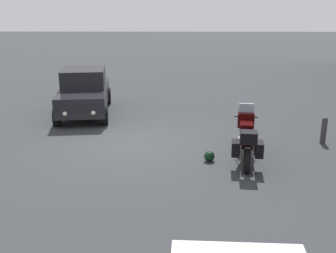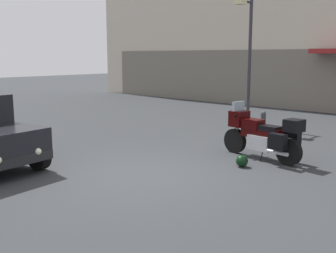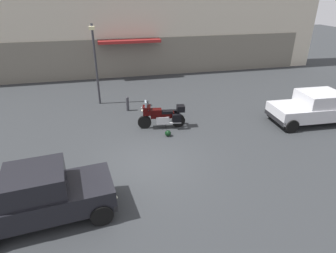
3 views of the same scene
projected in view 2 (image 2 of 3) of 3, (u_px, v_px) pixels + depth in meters
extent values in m
plane|color=#2D3033|center=(137.00, 175.00, 8.61)|extent=(80.00, 80.00, 0.00)
cylinder|color=black|center=(235.00, 141.00, 10.57)|extent=(0.65, 0.22, 0.64)
cylinder|color=black|center=(289.00, 152.00, 9.34)|extent=(0.65, 0.22, 0.64)
cylinder|color=#B7B7BC|center=(236.00, 125.00, 10.48)|extent=(0.33, 0.11, 0.68)
cube|color=#B7B7BC|center=(262.00, 142.00, 9.91)|extent=(0.65, 0.47, 0.36)
cube|color=black|center=(262.00, 133.00, 9.87)|extent=(1.13, 0.42, 0.28)
cube|color=black|center=(253.00, 124.00, 10.06)|extent=(0.56, 0.40, 0.24)
cube|color=black|center=(269.00, 128.00, 9.69)|extent=(0.59, 0.37, 0.12)
cube|color=black|center=(239.00, 119.00, 10.37)|extent=(0.41, 0.48, 0.40)
cube|color=#8C9EAD|center=(238.00, 107.00, 10.35)|extent=(0.13, 0.41, 0.28)
sphere|color=#EAEACC|center=(234.00, 118.00, 10.51)|extent=(0.14, 0.14, 0.14)
cylinder|color=black|center=(242.00, 115.00, 10.29)|extent=(0.12, 0.62, 0.04)
cylinder|color=#B7B7BC|center=(277.00, 153.00, 9.35)|extent=(0.56, 0.16, 0.09)
cube|color=black|center=(278.00, 142.00, 9.21)|extent=(0.42, 0.25, 0.36)
cube|color=black|center=(292.00, 138.00, 9.57)|extent=(0.42, 0.25, 0.36)
cube|color=black|center=(294.00, 126.00, 9.16)|extent=(0.41, 0.44, 0.28)
cylinder|color=black|center=(262.00, 155.00, 9.73)|extent=(0.04, 0.13, 0.29)
sphere|color=black|center=(242.00, 161.00, 9.24)|extent=(0.28, 0.28, 0.28)
cube|color=black|center=(18.00, 161.00, 8.13)|extent=(0.30, 1.64, 0.20)
cylinder|color=black|center=(39.00, 156.00, 9.00)|extent=(0.66, 0.29, 0.64)
sphere|color=silver|center=(38.00, 151.00, 8.44)|extent=(0.14, 0.14, 0.14)
cylinder|color=#2D2D33|center=(249.00, 64.00, 14.38)|extent=(0.12, 0.12, 4.42)
cylinder|color=#2D2D33|center=(246.00, 2.00, 13.76)|extent=(0.08, 0.70, 0.08)
cube|color=beige|center=(240.00, 2.00, 13.52)|extent=(0.28, 0.36, 0.16)
cylinder|color=#333338|center=(263.00, 125.00, 12.66)|extent=(0.16, 0.16, 0.73)
sphere|color=#333338|center=(263.00, 114.00, 12.60)|extent=(0.16, 0.16, 0.16)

